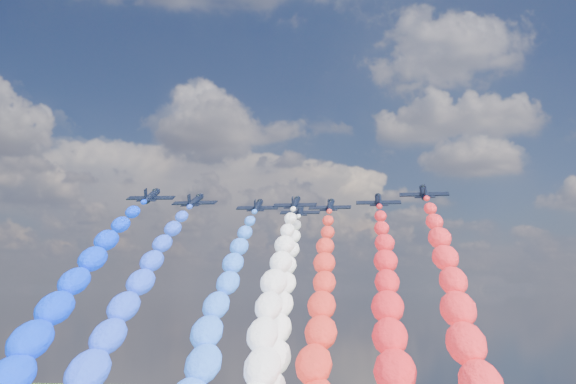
# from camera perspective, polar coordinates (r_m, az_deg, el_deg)

# --- Properties ---
(jet_0) EXTENTS (10.34, 13.75, 7.34)m
(jet_0) POSITION_cam_1_polar(r_m,az_deg,el_deg) (147.97, -11.23, -0.32)
(jet_0) COLOR black
(trail_0) EXTENTS (6.60, 92.78, 57.59)m
(trail_0) POSITION_cam_1_polar(r_m,az_deg,el_deg) (101.73, -19.76, -12.02)
(trail_0) COLOR #0530F7
(jet_1) EXTENTS (10.52, 13.88, 7.34)m
(jet_1) POSITION_cam_1_polar(r_m,az_deg,el_deg) (154.70, -7.69, -0.74)
(jet_1) COLOR black
(trail_1) EXTENTS (6.60, 92.78, 57.59)m
(trail_1) POSITION_cam_1_polar(r_m,az_deg,el_deg) (107.31, -14.07, -12.03)
(trail_1) COLOR blue
(jet_2) EXTENTS (9.94, 13.46, 7.34)m
(jet_2) POSITION_cam_1_polar(r_m,az_deg,el_deg) (162.69, -2.52, -1.16)
(jet_2) COLOR black
(trail_2) EXTENTS (6.60, 92.78, 57.59)m
(trail_2) POSITION_cam_1_polar(r_m,az_deg,el_deg) (114.14, -6.15, -11.97)
(trail_2) COLOR #2D6BF6
(jet_3) EXTENTS (10.36, 13.76, 7.34)m
(jet_3) POSITION_cam_1_polar(r_m,az_deg,el_deg) (157.32, 0.60, -0.93)
(jet_3) COLOR black
(trail_3) EXTENTS (6.60, 92.78, 57.59)m
(trail_3) POSITION_cam_1_polar(r_m,az_deg,el_deg) (108.30, -1.71, -12.22)
(trail_3) COLOR white
(jet_4) EXTENTS (9.91, 13.44, 7.34)m
(jet_4) POSITION_cam_1_polar(r_m,az_deg,el_deg) (172.25, 1.02, -1.56)
(jet_4) COLOR black
(trail_4) EXTENTS (6.60, 92.78, 57.59)m
(trail_4) POSITION_cam_1_polar(r_m,az_deg,el_deg) (123.25, -0.83, -11.73)
(trail_4) COLOR white
(jet_5) EXTENTS (10.56, 13.90, 7.34)m
(jet_5) POSITION_cam_1_polar(r_m,az_deg,el_deg) (162.18, 3.52, -1.13)
(jet_5) COLOR black
(trail_5) EXTENTS (6.60, 92.78, 57.59)m
(trail_5) POSITION_cam_1_polar(r_m,az_deg,el_deg) (112.95, 2.66, -12.05)
(trail_5) COLOR red
(jet_6) EXTENTS (9.97, 13.48, 7.34)m
(jet_6) POSITION_cam_1_polar(r_m,az_deg,el_deg) (153.97, 7.51, -0.71)
(jet_6) COLOR black
(trail_6) EXTENTS (6.60, 92.78, 57.59)m
(trail_6) POSITION_cam_1_polar(r_m,az_deg,el_deg) (104.69, 8.60, -12.28)
(trail_6) COLOR red
(jet_7) EXTENTS (10.55, 13.90, 7.34)m
(jet_7) POSITION_cam_1_polar(r_m,az_deg,el_deg) (142.41, 11.20, -0.02)
(jet_7) COLOR black
(trail_7) EXTENTS (6.60, 92.78, 57.59)m
(trail_7) POSITION_cam_1_polar(r_m,az_deg,el_deg) (93.38, 14.52, -12.63)
(trail_7) COLOR red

